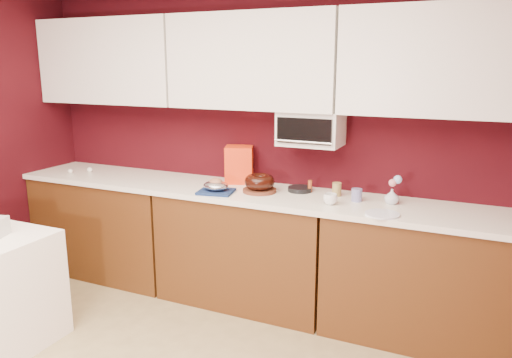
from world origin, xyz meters
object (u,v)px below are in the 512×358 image
object	(u,v)px
bundt_cake	(260,182)
pandoro_box	(239,164)
coffee_mug	(330,198)
flower_vase	(392,195)
toaster_oven	(311,128)
foil_ham_nest	(216,186)
blue_jar	(357,195)

from	to	relation	value
bundt_cake	pandoro_box	bearing A→B (deg)	141.74
coffee_mug	flower_vase	distance (m)	0.42
toaster_oven	flower_vase	size ratio (longest dim) A/B	3.78
foil_ham_nest	blue_jar	world-z (taller)	foil_ham_nest
foil_ham_nest	coffee_mug	distance (m)	0.86
bundt_cake	blue_jar	xyz separation A→B (m)	(0.72, 0.05, -0.04)
toaster_oven	foil_ham_nest	bearing A→B (deg)	-151.68
bundt_cake	coffee_mug	world-z (taller)	bundt_cake
toaster_oven	flower_vase	bearing A→B (deg)	-8.52
toaster_oven	bundt_cake	world-z (taller)	toaster_oven
toaster_oven	foil_ham_nest	size ratio (longest dim) A/B	2.33
bundt_cake	blue_jar	world-z (taller)	bundt_cake
foil_ham_nest	flower_vase	xyz separation A→B (m)	(1.23, 0.24, 0.00)
foil_ham_nest	coffee_mug	world-z (taller)	same
foil_ham_nest	toaster_oven	bearing A→B (deg)	28.32
blue_jar	toaster_oven	bearing A→B (deg)	162.26
pandoro_box	coffee_mug	size ratio (longest dim) A/B	3.21
bundt_cake	foil_ham_nest	bearing A→B (deg)	-150.86
toaster_oven	blue_jar	bearing A→B (deg)	-17.74
bundt_cake	pandoro_box	world-z (taller)	pandoro_box
flower_vase	blue_jar	bearing A→B (deg)	-172.54
bundt_cake	foil_ham_nest	size ratio (longest dim) A/B	1.16
coffee_mug	blue_jar	xyz separation A→B (m)	(0.14, 0.16, -0.00)
pandoro_box	toaster_oven	bearing A→B (deg)	-25.15
foil_ham_nest	blue_jar	distance (m)	1.02
foil_ham_nest	flower_vase	distance (m)	1.26
pandoro_box	blue_jar	xyz separation A→B (m)	(1.00, -0.17, -0.10)
foil_ham_nest	pandoro_box	world-z (taller)	pandoro_box
toaster_oven	bundt_cake	distance (m)	0.55
toaster_oven	bundt_cake	bearing A→B (deg)	-152.38
toaster_oven	pandoro_box	distance (m)	0.69
pandoro_box	blue_jar	bearing A→B (deg)	-30.54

